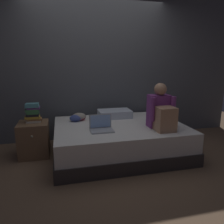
# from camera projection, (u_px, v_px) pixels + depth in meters

# --- Properties ---
(ground_plane) EXTENTS (8.00, 8.00, 0.00)m
(ground_plane) POSITION_uv_depth(u_px,v_px,m) (111.00, 162.00, 3.12)
(ground_plane) COLOR brown
(wall_back) EXTENTS (5.60, 0.10, 2.70)m
(wall_back) POSITION_uv_depth(u_px,v_px,m) (96.00, 66.00, 3.96)
(wall_back) COLOR #4C4F54
(wall_back) RESTS_ON ground_plane
(bed) EXTENTS (2.00, 1.50, 0.48)m
(bed) POSITION_uv_depth(u_px,v_px,m) (119.00, 139.00, 3.40)
(bed) COLOR #332D2B
(bed) RESTS_ON ground_plane
(nightstand) EXTENTS (0.44, 0.46, 0.53)m
(nightstand) POSITION_uv_depth(u_px,v_px,m) (34.00, 139.00, 3.31)
(nightstand) COLOR brown
(nightstand) RESTS_ON ground_plane
(person_sitting) EXTENTS (0.39, 0.44, 0.66)m
(person_sitting) POSITION_uv_depth(u_px,v_px,m) (161.00, 112.00, 3.09)
(person_sitting) COLOR #75337A
(person_sitting) RESTS_ON bed
(laptop) EXTENTS (0.32, 0.23, 0.22)m
(laptop) POSITION_uv_depth(u_px,v_px,m) (101.00, 127.00, 3.03)
(laptop) COLOR #9EA0A5
(laptop) RESTS_ON bed
(pillow) EXTENTS (0.56, 0.36, 0.13)m
(pillow) POSITION_uv_depth(u_px,v_px,m) (115.00, 114.00, 3.77)
(pillow) COLOR silver
(pillow) RESTS_ON bed
(book_stack) EXTENTS (0.24, 0.16, 0.29)m
(book_stack) POSITION_uv_depth(u_px,v_px,m) (33.00, 113.00, 3.25)
(book_stack) COLOR beige
(book_stack) RESTS_ON nightstand
(clothes_pile) EXTENTS (0.27, 0.23, 0.13)m
(clothes_pile) POSITION_uv_depth(u_px,v_px,m) (78.00, 117.00, 3.55)
(clothes_pile) COLOR #3D4C8E
(clothes_pile) RESTS_ON bed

